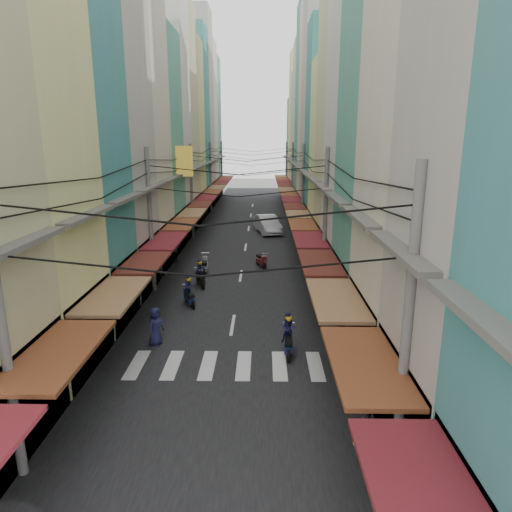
# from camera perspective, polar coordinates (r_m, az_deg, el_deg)

# --- Properties ---
(ground) EXTENTS (160.00, 160.00, 0.00)m
(ground) POSITION_cam_1_polar(r_m,az_deg,el_deg) (23.84, -2.62, -6.75)
(ground) COLOR slate
(ground) RESTS_ON ground
(road) EXTENTS (10.00, 80.00, 0.02)m
(road) POSITION_cam_1_polar(r_m,az_deg,el_deg) (43.07, -1.01, 2.94)
(road) COLOR black
(road) RESTS_ON ground
(sidewalk_left) EXTENTS (3.00, 80.00, 0.06)m
(sidewalk_left) POSITION_cam_1_polar(r_m,az_deg,el_deg) (43.77, -9.55, 2.95)
(sidewalk_left) COLOR slate
(sidewalk_left) RESTS_ON ground
(sidewalk_right) EXTENTS (3.00, 80.00, 0.06)m
(sidewalk_right) POSITION_cam_1_polar(r_m,az_deg,el_deg) (43.34, 7.62, 2.91)
(sidewalk_right) COLOR slate
(sidewalk_right) RESTS_ON ground
(crosswalk) EXTENTS (7.55, 2.40, 0.01)m
(crosswalk) POSITION_cam_1_polar(r_m,az_deg,el_deg) (18.38, -3.79, -13.46)
(crosswalk) COLOR silver
(crosswalk) RESTS_ON ground
(building_row_left) EXTENTS (7.80, 67.67, 23.70)m
(building_row_left) POSITION_cam_1_polar(r_m,az_deg,el_deg) (39.87, -13.15, 15.77)
(building_row_left) COLOR beige
(building_row_left) RESTS_ON ground
(building_row_right) EXTENTS (7.80, 68.98, 22.59)m
(building_row_right) POSITION_cam_1_polar(r_m,az_deg,el_deg) (39.17, 10.84, 15.38)
(building_row_right) COLOR teal
(building_row_right) RESTS_ON ground
(utility_poles) EXTENTS (10.20, 66.13, 8.20)m
(utility_poles) POSITION_cam_1_polar(r_m,az_deg,el_deg) (37.27, -1.31, 11.35)
(utility_poles) COLOR slate
(utility_poles) RESTS_ON ground
(white_car) EXTENTS (6.16, 3.51, 2.04)m
(white_car) POSITION_cam_1_polar(r_m,az_deg,el_deg) (43.07, 1.46, 2.92)
(white_car) COLOR silver
(white_car) RESTS_ON ground
(bicycle) EXTENTS (1.60, 0.90, 1.04)m
(bicycle) POSITION_cam_1_polar(r_m,az_deg,el_deg) (21.88, 17.15, -9.42)
(bicycle) COLOR black
(bicycle) RESTS_ON ground
(moving_scooters) EXTENTS (5.45, 14.90, 1.80)m
(moving_scooters) POSITION_cam_1_polar(r_m,az_deg,el_deg) (25.36, -3.61, -4.20)
(moving_scooters) COLOR black
(moving_scooters) RESTS_ON ground
(parked_scooters) EXTENTS (12.75, 14.26, 1.01)m
(parked_scooters) POSITION_cam_1_polar(r_m,az_deg,el_deg) (20.84, 7.01, -8.65)
(parked_scooters) COLOR black
(parked_scooters) RESTS_ON ground
(pedestrians) EXTENTS (12.20, 21.01, 2.16)m
(pedestrians) POSITION_cam_1_polar(r_m,az_deg,el_deg) (24.36, -12.75, -4.08)
(pedestrians) COLOR black
(pedestrians) RESTS_ON ground
(market_umbrella) EXTENTS (2.33, 2.33, 2.46)m
(market_umbrella) POSITION_cam_1_polar(r_m,az_deg,el_deg) (17.12, 19.82, -8.61)
(market_umbrella) COLOR #B2B2B7
(market_umbrella) RESTS_ON ground
(traffic_sign) EXTENTS (0.10, 0.65, 2.94)m
(traffic_sign) POSITION_cam_1_polar(r_m,az_deg,el_deg) (24.00, 8.89, -1.36)
(traffic_sign) COLOR slate
(traffic_sign) RESTS_ON ground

